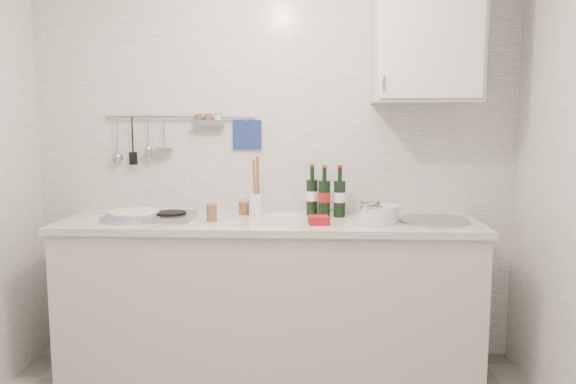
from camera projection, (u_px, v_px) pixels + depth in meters
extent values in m
cube|color=silver|center=(273.00, 160.00, 3.53)|extent=(3.00, 0.02, 2.50)
cube|color=beige|center=(270.00, 299.00, 3.34)|extent=(2.40, 0.60, 0.88)
cube|color=silver|center=(269.00, 223.00, 3.28)|extent=(2.44, 0.64, 0.04)
cube|color=black|center=(270.00, 360.00, 3.41)|extent=(2.34, 0.52, 0.10)
cube|color=#93969B|center=(151.00, 216.00, 3.31)|extent=(0.50, 0.32, 0.03)
cylinder|color=black|center=(131.00, 213.00, 3.31)|extent=(0.18, 0.18, 0.01)
cylinder|color=black|center=(171.00, 213.00, 3.30)|extent=(0.18, 0.18, 0.01)
cylinder|color=#93969B|center=(433.00, 220.00, 3.23)|extent=(0.40, 0.40, 0.02)
cylinder|color=#93969B|center=(433.00, 230.00, 3.24)|extent=(0.34, 0.34, 0.10)
cylinder|color=#93969B|center=(180.00, 117.00, 3.49)|extent=(0.95, 0.02, 0.02)
cube|color=navy|center=(247.00, 135.00, 3.50)|extent=(0.18, 0.02, 0.18)
cube|color=beige|center=(426.00, 41.00, 3.23)|extent=(0.60, 0.35, 0.70)
cube|color=white|center=(433.00, 37.00, 3.05)|extent=(0.56, 0.01, 0.66)
cylinder|color=#93969B|center=(384.00, 83.00, 3.08)|extent=(0.01, 0.01, 0.08)
cylinder|color=#4A67A8|center=(130.00, 219.00, 3.27)|extent=(0.31, 0.31, 0.01)
cylinder|color=#4A67A8|center=(131.00, 216.00, 3.28)|extent=(0.31, 0.31, 0.01)
cylinder|color=#4A67A8|center=(133.00, 214.00, 3.28)|extent=(0.30, 0.30, 0.01)
cylinder|color=#4A67A8|center=(134.00, 212.00, 3.28)|extent=(0.30, 0.30, 0.01)
cylinder|color=white|center=(376.00, 221.00, 3.20)|extent=(0.25, 0.25, 0.01)
cylinder|color=white|center=(377.00, 219.00, 3.20)|extent=(0.24, 0.24, 0.01)
cylinder|color=white|center=(378.00, 217.00, 3.20)|extent=(0.24, 0.24, 0.01)
cylinder|color=white|center=(379.00, 215.00, 3.20)|extent=(0.23, 0.23, 0.01)
cylinder|color=white|center=(379.00, 213.00, 3.20)|extent=(0.22, 0.22, 0.01)
cylinder|color=white|center=(380.00, 210.00, 3.20)|extent=(0.22, 0.22, 0.01)
cylinder|color=white|center=(381.00, 208.00, 3.21)|extent=(0.21, 0.21, 0.01)
cylinder|color=white|center=(382.00, 206.00, 3.21)|extent=(0.21, 0.21, 0.01)
cube|color=white|center=(281.00, 220.00, 3.13)|extent=(0.20, 0.13, 0.06)
cube|color=#AE131A|center=(319.00, 220.00, 3.14)|extent=(0.13, 0.13, 0.05)
cylinder|color=white|center=(256.00, 205.00, 3.41)|extent=(0.09, 0.09, 0.13)
cylinder|color=brown|center=(258.00, 178.00, 3.39)|extent=(0.02, 0.06, 0.26)
cylinder|color=brown|center=(254.00, 180.00, 3.41)|extent=(0.03, 0.05, 0.24)
cylinder|color=brown|center=(244.00, 209.00, 3.47)|extent=(0.06, 0.06, 0.07)
cylinder|color=tan|center=(244.00, 202.00, 3.46)|extent=(0.07, 0.07, 0.01)
cylinder|color=brown|center=(367.00, 209.00, 3.44)|extent=(0.07, 0.07, 0.08)
cylinder|color=tan|center=(367.00, 202.00, 3.44)|extent=(0.07, 0.07, 0.01)
cylinder|color=brown|center=(366.00, 213.00, 3.29)|extent=(0.06, 0.06, 0.08)
cylinder|color=tan|center=(366.00, 206.00, 3.29)|extent=(0.07, 0.07, 0.01)
cylinder|color=brown|center=(212.00, 213.00, 3.23)|extent=(0.06, 0.06, 0.10)
cylinder|color=tan|center=(212.00, 204.00, 3.23)|extent=(0.06, 0.06, 0.01)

